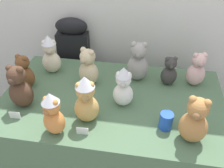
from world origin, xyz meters
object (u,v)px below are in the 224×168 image
Objects in this scene: teddy_bear_snow at (123,87)px; party_cup_blue at (166,121)px; teddy_bear_cocoa at (20,88)px; teddy_bear_blush at (197,70)px; teddy_bear_ash at (138,63)px; teddy_bear_ginger at (53,114)px; teddy_bear_honey at (86,100)px; teddy_bear_caramel at (194,121)px; teddy_bear_cream at (51,55)px; teddy_bear_charcoal at (169,72)px; teddy_bear_sand at (88,68)px; teddy_bear_chestnut at (25,72)px; display_table at (112,133)px; instrument_case at (76,69)px.

party_cup_blue is (0.28, -0.17, -0.09)m from teddy_bear_snow.
teddy_bear_blush is (1.15, 0.43, -0.02)m from teddy_bear_cocoa.
teddy_bear_ash is 0.75m from teddy_bear_ginger.
teddy_bear_honey is at bearing -140.31° from teddy_bear_snow.
teddy_bear_honey reaches higher than teddy_bear_caramel.
teddy_bear_cream is 1.09× the size of teddy_bear_ginger.
teddy_bear_caramel is 0.62m from teddy_bear_honey.
teddy_bear_caramel is at bearing -88.26° from teddy_bear_charcoal.
teddy_bear_blush reaches higher than teddy_bear_charcoal.
teddy_bear_sand is 0.34m from teddy_bear_cream.
teddy_bear_charcoal reaches higher than party_cup_blue.
party_cup_blue is at bearing 3.52° from teddy_bear_cocoa.
teddy_bear_chestnut is at bearing -167.22° from teddy_bear_ash.
display_table is 0.77m from teddy_bear_cream.
teddy_bear_cream is (-0.32, 0.11, 0.02)m from teddy_bear_sand.
teddy_bear_cocoa is 2.83× the size of party_cup_blue.
instrument_case is 3.41× the size of teddy_bear_caramel.
teddy_bear_sand is 0.38m from teddy_bear_honey.
teddy_bear_cream reaches higher than teddy_bear_ginger.
teddy_bear_snow is at bearing 16.85° from teddy_bear_cocoa.
display_table is 0.52m from teddy_bear_snow.
teddy_bear_ginger is 1.09× the size of teddy_bear_blush.
teddy_bear_ginger is at bearing -127.78° from teddy_bear_ash.
teddy_bear_snow is (0.53, -0.64, 0.34)m from instrument_case.
teddy_bear_blush is (1.21, 0.23, 0.00)m from teddy_bear_chestnut.
teddy_bear_cocoa is at bearing -172.09° from teddy_bear_caramel.
teddy_bear_cocoa is 1.22m from teddy_bear_blush.
teddy_bear_cream is 1.36× the size of teddy_bear_charcoal.
teddy_bear_cocoa reaches higher than teddy_bear_caramel.
teddy_bear_cream reaches higher than teddy_bear_sand.
instrument_case is 1.18m from party_cup_blue.
teddy_bear_charcoal is at bearing 31.18° from display_table.
party_cup_blue is at bearing -69.25° from teddy_bear_ash.
teddy_bear_chestnut is 1.04m from party_cup_blue.
instrument_case reaches higher than teddy_bear_ginger.
teddy_bear_ash is 2.87× the size of party_cup_blue.
party_cup_blue is (0.64, 0.14, -0.09)m from teddy_bear_ginger.
teddy_bear_charcoal is at bearing 26.68° from teddy_bear_chestnut.
teddy_bear_ash is (0.60, -0.33, 0.34)m from instrument_case.
teddy_bear_snow is 1.11× the size of teddy_bear_blush.
teddy_bear_sand reaches higher than party_cup_blue.
teddy_bear_blush is at bearing 27.23° from teddy_bear_cocoa.
teddy_bear_caramel is 0.18m from party_cup_blue.
teddy_bear_cocoa is (-0.57, -0.17, 0.51)m from display_table.
teddy_bear_snow is 0.66m from teddy_bear_cocoa.
teddy_bear_blush is at bearing 21.49° from teddy_bear_honey.
teddy_bear_blush is (0.77, 0.12, -0.01)m from teddy_bear_sand.
display_table is 0.59m from teddy_bear_ash.
teddy_bear_chestnut is at bearing 177.14° from display_table.
teddy_bear_sand is 2.70× the size of party_cup_blue.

